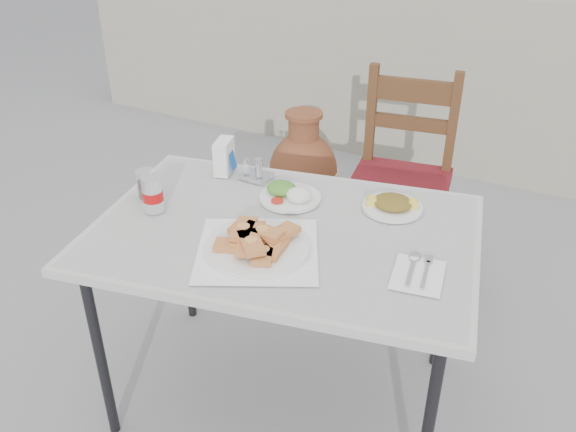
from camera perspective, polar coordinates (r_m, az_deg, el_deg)
The scene contains 13 objects.
ground at distance 2.63m, azimuth -1.55°, elevation -16.25°, with size 80.00×80.00×0.00m, color gray.
cafe_table at distance 2.15m, azimuth -0.40°, elevation -2.40°, with size 1.48×1.14×0.81m.
pide_plate at distance 1.98m, azimuth -2.89°, elevation -2.36°, with size 0.53×0.53×0.08m.
salad_rice_plate at distance 2.29m, azimuth 0.15°, elevation 2.10°, with size 0.23×0.23×0.06m.
salad_chopped_plate at distance 2.26m, azimuth 9.76°, elevation 1.10°, with size 0.22×0.22×0.05m.
soda_can at distance 2.25m, azimuth -12.55°, elevation 2.01°, with size 0.07×0.07×0.13m.
cola_glass at distance 2.36m, azimuth -13.08°, elevation 2.82°, with size 0.07×0.07×0.11m.
napkin_holder at distance 2.49m, azimuth -5.99°, elevation 5.57°, with size 0.09×0.13×0.14m.
condiment_caddy at distance 2.45m, azimuth -3.07°, elevation 4.17°, with size 0.12×0.10×0.09m.
cutlery_napkin at distance 1.94m, azimuth 12.05°, elevation -5.09°, with size 0.18×0.22×0.01m.
chair at distance 3.07m, azimuth 10.53°, elevation 3.47°, with size 0.54×0.54×1.06m.
terracotta_urn at distance 3.55m, azimuth 1.42°, elevation 3.88°, with size 0.41×0.41×0.71m.
back_wall at distance 4.37m, azimuth 15.00°, elevation 11.84°, with size 6.00×0.25×1.20m, color gray.
Camera 1 is at (0.91, -1.56, 1.91)m, focal length 38.00 mm.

